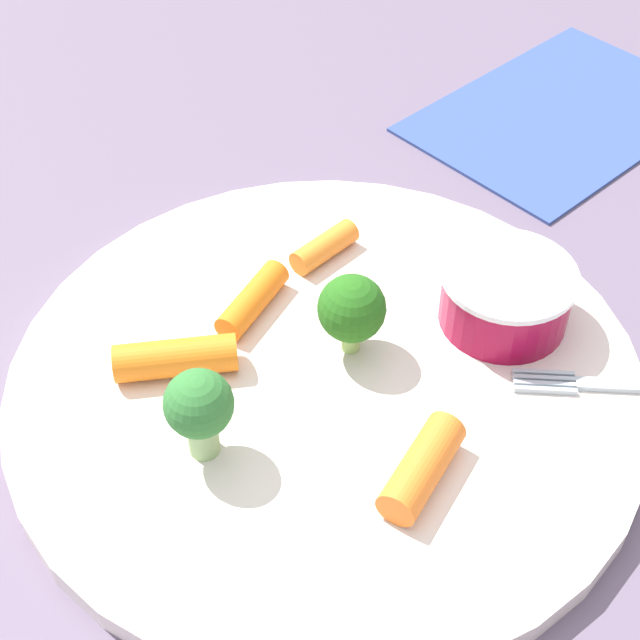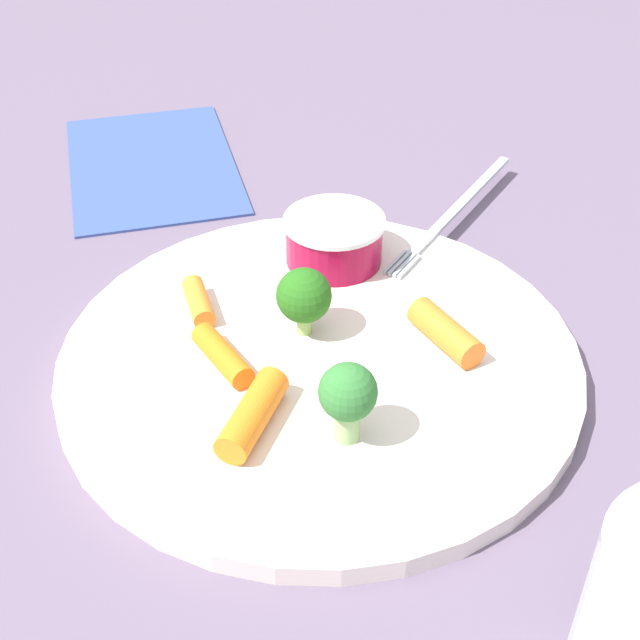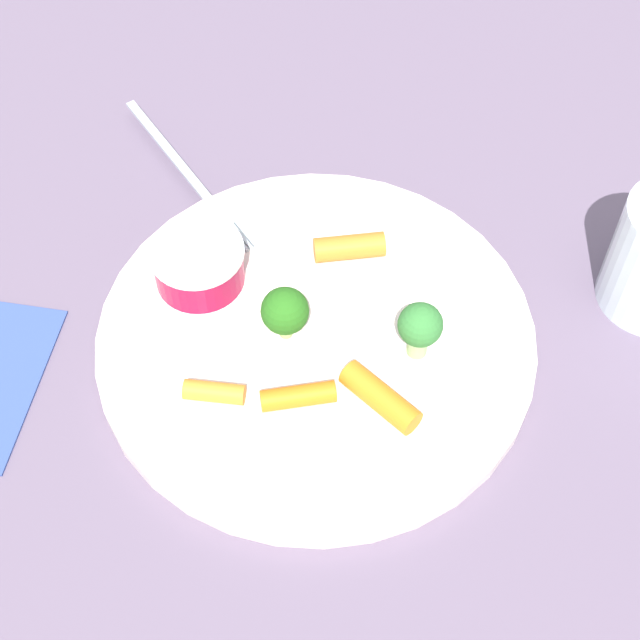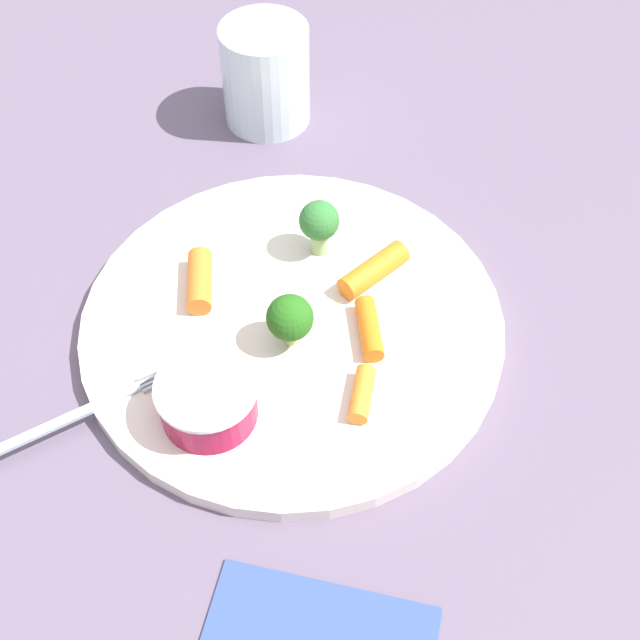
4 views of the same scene
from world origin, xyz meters
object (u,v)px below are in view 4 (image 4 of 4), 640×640
(carrot_stick_0, at_px, (369,329))
(carrot_stick_2, at_px, (200,281))
(broccoli_floret_0, at_px, (291,318))
(broccoli_floret_1, at_px, (319,223))
(plate, at_px, (292,324))
(carrot_stick_1, at_px, (362,394))
(fork, at_px, (51,426))
(sauce_cup, at_px, (208,400))
(drinking_glass, at_px, (266,75))
(carrot_stick_3, at_px, (374,270))

(carrot_stick_0, bearing_deg, carrot_stick_2, 72.14)
(broccoli_floret_0, bearing_deg, carrot_stick_2, 55.75)
(carrot_stick_0, bearing_deg, broccoli_floret_1, 24.57)
(plate, height_order, carrot_stick_1, carrot_stick_1)
(plate, height_order, fork, fork)
(sauce_cup, height_order, fork, sauce_cup)
(broccoli_floret_1, xyz_separation_m, drinking_glass, (0.17, 0.05, 0.00))
(broccoli_floret_0, height_order, broccoli_floret_1, broccoli_floret_1)
(broccoli_floret_0, height_order, fork, broccoli_floret_0)
(plate, height_order, carrot_stick_0, carrot_stick_0)
(plate, bearing_deg, carrot_stick_3, -55.72)
(fork, bearing_deg, drinking_glass, -19.54)
(broccoli_floret_1, xyz_separation_m, fork, (-0.16, 0.16, -0.03))
(plate, xyz_separation_m, drinking_glass, (0.23, 0.03, 0.04))
(carrot_stick_0, bearing_deg, plate, 76.30)
(sauce_cup, height_order, broccoli_floret_0, broccoli_floret_0)
(carrot_stick_0, distance_m, drinking_glass, 0.26)
(plate, xyz_separation_m, sauce_cup, (-0.08, 0.05, 0.02))
(broccoli_floret_1, bearing_deg, sauce_cup, 155.44)
(carrot_stick_2, height_order, carrot_stick_3, same)
(carrot_stick_1, bearing_deg, drinking_glass, 14.88)
(carrot_stick_1, height_order, carrot_stick_3, carrot_stick_3)
(carrot_stick_2, distance_m, carrot_stick_3, 0.12)
(carrot_stick_2, bearing_deg, sauce_cup, -170.47)
(sauce_cup, xyz_separation_m, broccoli_floret_0, (0.06, -0.05, 0.01))
(fork, bearing_deg, plate, -58.16)
(plate, bearing_deg, drinking_glass, 7.77)
(plate, distance_m, carrot_stick_3, 0.07)
(plate, height_order, sauce_cup, sauce_cup)
(carrot_stick_1, relative_size, carrot_stick_2, 0.78)
(broccoli_floret_0, bearing_deg, carrot_stick_1, -134.12)
(plate, distance_m, carrot_stick_0, 0.06)
(carrot_stick_3, bearing_deg, broccoli_floret_1, 55.57)
(broccoli_floret_1, relative_size, carrot_stick_0, 0.95)
(carrot_stick_2, relative_size, carrot_stick_3, 0.89)
(sauce_cup, height_order, carrot_stick_1, sauce_cup)
(carrot_stick_1, xyz_separation_m, carrot_stick_2, (0.09, 0.11, 0.00))
(drinking_glass, bearing_deg, carrot_stick_0, -161.03)
(broccoli_floret_1, xyz_separation_m, carrot_stick_2, (-0.04, 0.08, -0.02))
(broccoli_floret_0, bearing_deg, carrot_stick_0, -82.31)
(carrot_stick_2, distance_m, fork, 0.14)
(fork, bearing_deg, broccoli_floret_0, -64.18)
(drinking_glass, bearing_deg, sauce_cup, 176.90)
(carrot_stick_0, relative_size, carrot_stick_3, 0.85)
(carrot_stick_1, bearing_deg, plate, 35.97)
(broccoli_floret_0, xyz_separation_m, carrot_stick_0, (0.01, -0.05, -0.02))
(broccoli_floret_1, distance_m, drinking_glass, 0.17)
(broccoli_floret_1, bearing_deg, plate, 165.45)
(broccoli_floret_1, bearing_deg, broccoli_floret_0, 169.07)
(broccoli_floret_1, bearing_deg, carrot_stick_0, -155.43)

